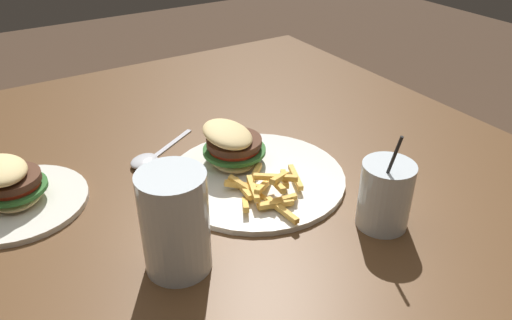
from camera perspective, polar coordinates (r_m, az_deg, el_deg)
The scene contains 6 objects.
dining_table at distance 0.96m, azimuth -6.26°, elevation -6.64°, with size 1.25×1.27×0.76m.
meal_plate_near at distance 0.90m, azimuth -1.16°, elevation -0.44°, with size 0.32×0.32×0.10m.
beer_glass at distance 0.69m, azimuth -9.19°, elevation -7.44°, with size 0.09×0.09×0.15m.
juice_glass at distance 0.79m, azimuth 14.51°, elevation -4.07°, with size 0.08×0.08×0.17m.
spoon at distance 0.97m, azimuth -12.38°, elevation 0.04°, with size 0.12×0.17×0.02m.
meal_plate_far at distance 0.91m, azimuth -25.98°, elevation -3.22°, with size 0.23×0.23×0.09m.
Camera 1 is at (-0.70, 0.31, 1.25)m, focal length 35.00 mm.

